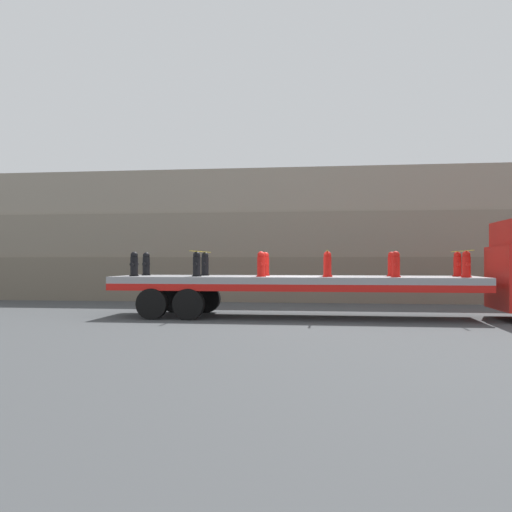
% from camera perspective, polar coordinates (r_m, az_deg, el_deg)
% --- Properties ---
extents(ground_plane, '(120.00, 120.00, 0.00)m').
position_cam_1_polar(ground_plane, '(17.32, 3.94, -6.12)').
color(ground_plane, '#3F4244').
extents(rock_cliff, '(60.00, 3.30, 5.57)m').
position_cam_1_polar(rock_cliff, '(24.80, 5.01, 2.01)').
color(rock_cliff, '#706656').
rests_on(rock_cliff, ground_plane).
extents(flatbed_trailer, '(10.90, 2.67, 1.24)m').
position_cam_1_polar(flatbed_trailer, '(17.29, 2.28, -2.72)').
color(flatbed_trailer, gray).
rests_on(flatbed_trailer, ground_plane).
extents(fire_hydrant_black_near_0, '(0.29, 0.53, 0.75)m').
position_cam_1_polar(fire_hydrant_black_near_0, '(17.66, -12.09, -0.82)').
color(fire_hydrant_black_near_0, black).
rests_on(fire_hydrant_black_near_0, flatbed_trailer).
extents(fire_hydrant_black_far_0, '(0.29, 0.53, 0.75)m').
position_cam_1_polar(fire_hydrant_black_far_0, '(18.73, -10.92, -0.81)').
color(fire_hydrant_black_far_0, black).
rests_on(fire_hydrant_black_far_0, flatbed_trailer).
extents(fire_hydrant_black_near_1, '(0.29, 0.53, 0.75)m').
position_cam_1_polar(fire_hydrant_black_near_1, '(17.11, -5.95, -0.84)').
color(fire_hydrant_black_near_1, black).
rests_on(fire_hydrant_black_near_1, flatbed_trailer).
extents(fire_hydrant_black_far_1, '(0.29, 0.53, 0.75)m').
position_cam_1_polar(fire_hydrant_black_far_1, '(18.21, -5.12, -0.82)').
color(fire_hydrant_black_far_1, black).
rests_on(fire_hydrant_black_far_1, flatbed_trailer).
extents(fire_hydrant_red_near_2, '(0.29, 0.53, 0.75)m').
position_cam_1_polar(fire_hydrant_red_near_2, '(16.76, 0.51, -0.85)').
color(fire_hydrant_red_near_2, red).
rests_on(fire_hydrant_red_near_2, flatbed_trailer).
extents(fire_hydrant_red_far_2, '(0.29, 0.53, 0.75)m').
position_cam_1_polar(fire_hydrant_red_far_2, '(17.89, 0.95, -0.83)').
color(fire_hydrant_red_far_2, red).
rests_on(fire_hydrant_red_far_2, flatbed_trailer).
extents(fire_hydrant_red_near_3, '(0.29, 0.53, 0.75)m').
position_cam_1_polar(fire_hydrant_red_near_3, '(16.64, 7.15, -0.85)').
color(fire_hydrant_red_near_3, red).
rests_on(fire_hydrant_red_near_3, flatbed_trailer).
extents(fire_hydrant_red_far_3, '(0.29, 0.53, 0.75)m').
position_cam_1_polar(fire_hydrant_red_far_3, '(17.77, 7.17, -0.83)').
color(fire_hydrant_red_far_3, red).
rests_on(fire_hydrant_red_far_3, flatbed_trailer).
extents(fire_hydrant_red_near_4, '(0.29, 0.53, 0.75)m').
position_cam_1_polar(fire_hydrant_red_near_4, '(16.74, 13.81, -0.84)').
color(fire_hydrant_red_near_4, red).
rests_on(fire_hydrant_red_near_4, flatbed_trailer).
extents(fire_hydrant_red_far_4, '(0.29, 0.53, 0.75)m').
position_cam_1_polar(fire_hydrant_red_far_4, '(17.87, 13.40, -0.82)').
color(fire_hydrant_red_far_4, red).
rests_on(fire_hydrant_red_far_4, flatbed_trailer).
extents(fire_hydrant_red_near_5, '(0.29, 0.53, 0.75)m').
position_cam_1_polar(fire_hydrant_red_near_5, '(17.06, 20.29, -0.81)').
color(fire_hydrant_red_near_5, red).
rests_on(fire_hydrant_red_near_5, flatbed_trailer).
extents(fire_hydrant_red_far_5, '(0.29, 0.53, 0.75)m').
position_cam_1_polar(fire_hydrant_red_far_5, '(18.17, 19.50, -0.80)').
color(fire_hydrant_red_far_5, red).
rests_on(fire_hydrant_red_far_5, flatbed_trailer).
extents(cargo_strap_rear, '(0.05, 2.78, 0.01)m').
position_cam_1_polar(cargo_strap_rear, '(17.66, -5.52, 0.44)').
color(cargo_strap_rear, yellow).
rests_on(cargo_strap_rear, fire_hydrant_black_near_1).
extents(cargo_strap_middle, '(0.05, 2.78, 0.01)m').
position_cam_1_polar(cargo_strap_middle, '(17.21, 7.16, 0.47)').
color(cargo_strap_middle, yellow).
rests_on(cargo_strap_middle, fire_hydrant_red_near_3).
extents(cargo_strap_front, '(0.05, 2.78, 0.01)m').
position_cam_1_polar(cargo_strap_front, '(17.62, 19.88, 0.47)').
color(cargo_strap_front, yellow).
rests_on(cargo_strap_front, fire_hydrant_red_near_5).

